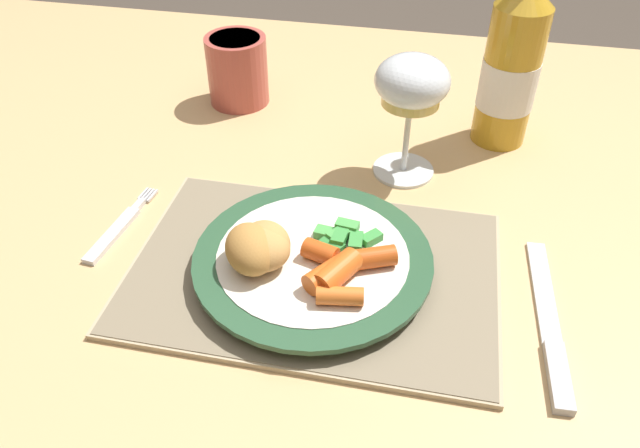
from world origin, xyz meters
TOP-DOWN VIEW (x-y plane):
  - dining_table at (0.00, 0.00)m, footprint 1.57×0.90m
  - placemat at (0.02, -0.17)m, footprint 0.36×0.25m
  - dinner_plate at (0.02, -0.17)m, footprint 0.23×0.23m
  - breaded_croquettes at (-0.03, -0.19)m, footprint 0.08×0.09m
  - green_beans_pile at (0.05, -0.15)m, footprint 0.07×0.04m
  - glazed_carrots at (0.05, -0.20)m, footprint 0.09×0.08m
  - fork at (-0.20, -0.15)m, footprint 0.03×0.13m
  - table_knife at (0.24, -0.20)m, footprint 0.03×0.21m
  - wine_glass at (0.09, 0.02)m, footprint 0.08×0.08m
  - bottle at (0.20, 0.12)m, footprint 0.07×0.07m
  - drinking_cup at (-0.16, 0.15)m, footprint 0.08×0.08m

SIDE VIEW (x-z plane):
  - dining_table at x=0.00m, z-range 0.29..1.03m
  - fork at x=-0.20m, z-range 0.74..0.75m
  - table_knife at x=0.24m, z-range 0.74..0.75m
  - placemat at x=0.02m, z-range 0.74..0.75m
  - dinner_plate at x=0.02m, z-range 0.75..0.77m
  - green_beans_pile at x=0.05m, z-range 0.77..0.78m
  - glazed_carrots at x=0.05m, z-range 0.76..0.79m
  - breaded_croquettes at x=-0.03m, z-range 0.76..0.80m
  - drinking_cup at x=-0.16m, z-range 0.74..0.84m
  - bottle at x=0.20m, z-range 0.71..0.97m
  - wine_glass at x=0.09m, z-range 0.78..0.93m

